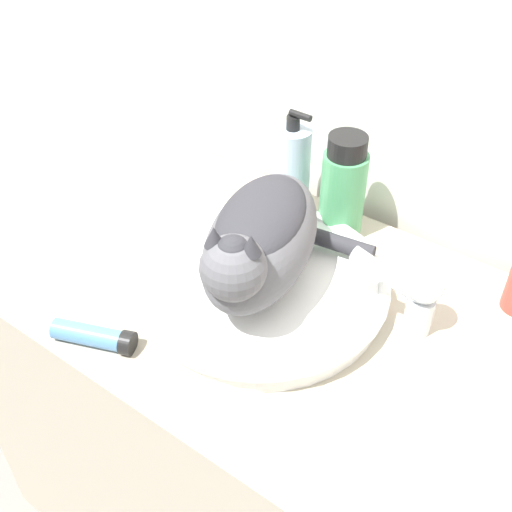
{
  "coord_description": "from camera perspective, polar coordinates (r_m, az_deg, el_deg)",
  "views": [
    {
      "loc": [
        0.4,
        -0.33,
        1.55
      ],
      "look_at": [
        -0.04,
        0.27,
        0.91
      ],
      "focal_mm": 45.0,
      "sensor_mm": 36.0,
      "label": 1
    }
  ],
  "objects": [
    {
      "name": "mouthwash_bottle",
      "position": [
        1.14,
        7.74,
        5.95
      ],
      "size": [
        0.08,
        0.08,
        0.2
      ],
      "color": "#4CA366",
      "rests_on": "vanity_counter"
    },
    {
      "name": "cream_tube",
      "position": [
        1.0,
        -14.13,
        -6.93
      ],
      "size": [
        0.13,
        0.08,
        0.04
      ],
      "rotation": [
        0.0,
        0.0,
        0.37
      ],
      "color": "#4C7FB2",
      "rests_on": "vanity_counter"
    },
    {
      "name": "soap_pump_bottle",
      "position": [
        1.19,
        3.15,
        7.59
      ],
      "size": [
        0.07,
        0.07,
        0.21
      ],
      "color": "silver",
      "rests_on": "vanity_counter"
    },
    {
      "name": "sink_basin",
      "position": [
        1.04,
        0.46,
        -2.58
      ],
      "size": [
        0.42,
        0.42,
        0.05
      ],
      "color": "white",
      "rests_on": "vanity_counter"
    },
    {
      "name": "cat",
      "position": [
        0.96,
        0.36,
        1.61
      ],
      "size": [
        0.25,
        0.34,
        0.18
      ],
      "rotation": [
        0.0,
        0.0,
        5.02
      ],
      "color": "#56565B",
      "rests_on": "sink_basin"
    },
    {
      "name": "vanity_counter",
      "position": [
        1.36,
        2.04,
        -16.68
      ],
      "size": [
        1.18,
        0.58,
        0.82
      ],
      "color": "#B2A893",
      "rests_on": "ground_plane"
    },
    {
      "name": "faucet",
      "position": [
        0.98,
        14.07,
        -3.2
      ],
      "size": [
        0.14,
        0.08,
        0.14
      ],
      "rotation": [
        0.0,
        0.0,
        -2.81
      ],
      "color": "silver",
      "rests_on": "vanity_counter"
    },
    {
      "name": "wall_back",
      "position": [
        1.11,
        14.03,
        20.71
      ],
      "size": [
        8.0,
        0.05,
        2.4
      ],
      "color": "silver",
      "rests_on": "ground_plane"
    }
  ]
}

